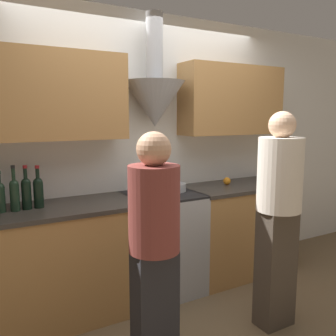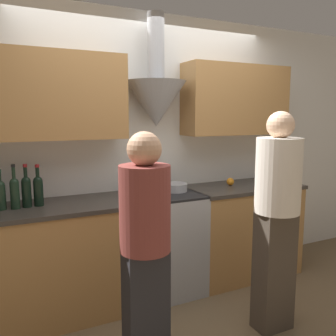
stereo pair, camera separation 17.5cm
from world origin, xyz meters
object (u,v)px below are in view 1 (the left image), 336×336
at_px(mixing_bowl, 174,187).
at_px(orange_fruit, 227,181).
at_px(wine_bottle_5, 0,195).
at_px(person_foreground_right, 278,211).
at_px(wine_bottle_6, 14,193).
at_px(wine_bottle_7, 26,192).
at_px(person_foreground_left, 154,244).
at_px(stove_range, 163,242).
at_px(wine_bottle_8, 38,191).
at_px(stock_pot, 150,189).

height_order(mixing_bowl, orange_fruit, same).
distance_m(wine_bottle_5, orange_fruit, 2.12).
xyz_separation_m(orange_fruit, person_foreground_right, (-0.27, -0.96, -0.05)).
distance_m(wine_bottle_6, wine_bottle_7, 0.09).
height_order(wine_bottle_5, person_foreground_left, person_foreground_left).
bearing_deg(person_foreground_left, wine_bottle_6, 125.82).
xyz_separation_m(stove_range, person_foreground_left, (-0.56, -0.93, 0.39)).
xyz_separation_m(mixing_bowl, orange_fruit, (0.64, 0.00, 0.00)).
distance_m(stove_range, person_foreground_right, 1.14).
bearing_deg(wine_bottle_7, wine_bottle_8, 2.70).
bearing_deg(mixing_bowl, person_foreground_left, -125.89).
xyz_separation_m(wine_bottle_6, wine_bottle_8, (0.17, 0.02, -0.00)).
xyz_separation_m(wine_bottle_8, mixing_bowl, (1.22, 0.01, -0.10)).
bearing_deg(stove_range, wine_bottle_5, 178.72).
height_order(wine_bottle_7, person_foreground_left, person_foreground_left).
bearing_deg(wine_bottle_5, stove_range, -1.28).
xyz_separation_m(wine_bottle_7, orange_fruit, (1.94, 0.02, -0.10)).
height_order(stove_range, wine_bottle_6, wine_bottle_6).
relative_size(stove_range, stock_pot, 4.41).
xyz_separation_m(wine_bottle_6, wine_bottle_7, (0.08, 0.01, 0.00)).
relative_size(stove_range, person_foreground_right, 0.56).
relative_size(stove_range, person_foreground_left, 0.60).
bearing_deg(wine_bottle_8, wine_bottle_6, -173.78).
distance_m(wine_bottle_7, person_foreground_left, 1.15).
bearing_deg(orange_fruit, wine_bottle_6, -179.07).
relative_size(wine_bottle_5, mixing_bowl, 1.34).
height_order(wine_bottle_6, mixing_bowl, wine_bottle_6).
relative_size(wine_bottle_5, orange_fruit, 4.01).
relative_size(stove_range, wine_bottle_6, 2.73).
xyz_separation_m(wine_bottle_8, person_foreground_right, (1.58, -0.95, -0.14)).
relative_size(wine_bottle_6, stock_pot, 1.62).
relative_size(wine_bottle_5, person_foreground_left, 0.20).
distance_m(wine_bottle_6, person_foreground_left, 1.19).
bearing_deg(person_foreground_right, stove_range, 119.15).
distance_m(stove_range, stock_pot, 0.55).
relative_size(stove_range, wine_bottle_7, 2.78).
bearing_deg(wine_bottle_6, person_foreground_left, -54.18).
bearing_deg(stove_range, person_foreground_left, -121.05).
bearing_deg(orange_fruit, stove_range, -176.39).
xyz_separation_m(wine_bottle_6, stock_pot, (1.10, -0.06, -0.07)).
height_order(stove_range, person_foreground_right, person_foreground_right).
bearing_deg(orange_fruit, mixing_bowl, -179.65).
xyz_separation_m(wine_bottle_5, wine_bottle_8, (0.27, 0.01, 0.01)).
height_order(stock_pot, mixing_bowl, stock_pot).
relative_size(wine_bottle_5, wine_bottle_8, 0.94).
bearing_deg(person_foreground_left, wine_bottle_8, 117.90).
height_order(mixing_bowl, person_foreground_right, person_foreground_right).
relative_size(wine_bottle_6, orange_fruit, 4.48).
bearing_deg(person_foreground_left, wine_bottle_7, 121.92).
bearing_deg(orange_fruit, person_foreground_left, -143.88).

